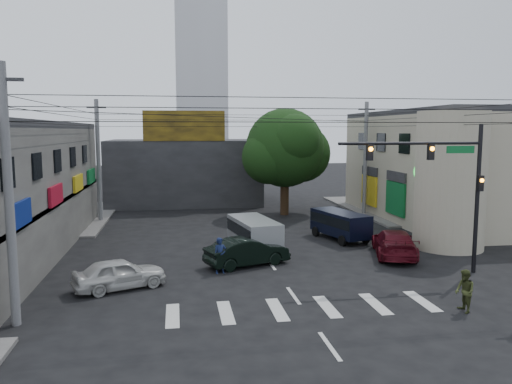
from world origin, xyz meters
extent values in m
plane|color=black|center=(0.00, 0.00, 0.00)|extent=(160.00, 160.00, 0.00)
cube|color=#514F4C|center=(-18.00, 18.00, 0.07)|extent=(16.00, 16.00, 0.15)
cube|color=#514F4C|center=(18.00, 18.00, 0.07)|extent=(16.00, 16.00, 0.15)
cube|color=#9F977E|center=(18.00, 13.00, 4.00)|extent=(14.00, 18.00, 8.00)
cylinder|color=#9F977E|center=(11.00, 4.00, 4.00)|extent=(4.00, 4.00, 8.00)
cube|color=#232326|center=(-4.00, 26.00, 3.00)|extent=(14.00, 10.00, 6.00)
cube|color=olive|center=(-4.00, 21.10, 7.30)|extent=(7.00, 0.30, 2.60)
cube|color=silver|center=(0.00, 70.00, 22.00)|extent=(9.00, 9.00, 44.00)
cylinder|color=black|center=(4.00, 17.00, 2.20)|extent=(0.70, 0.70, 4.40)
sphere|color=black|center=(4.00, 17.00, 5.50)|extent=(6.40, 6.40, 6.40)
cylinder|color=black|center=(9.50, -1.00, 3.60)|extent=(0.20, 0.20, 7.20)
cylinder|color=black|center=(6.00, -1.00, 6.30)|extent=(7.00, 0.14, 0.14)
cube|color=black|center=(7.00, -1.00, 5.90)|extent=(0.28, 0.22, 0.75)
cube|color=black|center=(4.00, -1.00, 5.90)|extent=(0.28, 0.22, 0.75)
sphere|color=orange|center=(7.00, -1.14, 6.05)|extent=(0.20, 0.20, 0.20)
sphere|color=orange|center=(4.00, -1.14, 6.05)|extent=(0.20, 0.20, 0.20)
cube|color=#0D5D29|center=(8.50, -1.00, 6.00)|extent=(1.40, 0.06, 0.35)
cylinder|color=#59595B|center=(-10.50, -4.50, 4.60)|extent=(0.32, 0.32, 9.20)
cylinder|color=#59595B|center=(-10.50, 16.00, 4.60)|extent=(0.32, 0.32, 9.20)
cylinder|color=#59595B|center=(10.50, 16.00, 4.60)|extent=(0.32, 0.32, 9.20)
imported|color=black|center=(-1.24, 2.02, 0.72)|extent=(4.35, 5.35, 1.44)
imported|color=#B7B6B2|center=(-7.29, -0.86, 0.68)|extent=(4.33, 5.06, 1.35)
imported|color=#4B0A14|center=(7.02, 2.61, 0.74)|extent=(4.92, 6.28, 1.49)
imported|color=#111B3D|center=(-2.73, 0.81, 0.88)|extent=(0.80, 0.66, 1.76)
imported|color=#333B1B|center=(5.98, -5.89, 0.83)|extent=(0.86, 0.70, 1.65)
camera|label=1|loc=(-4.76, -22.72, 6.88)|focal=35.00mm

